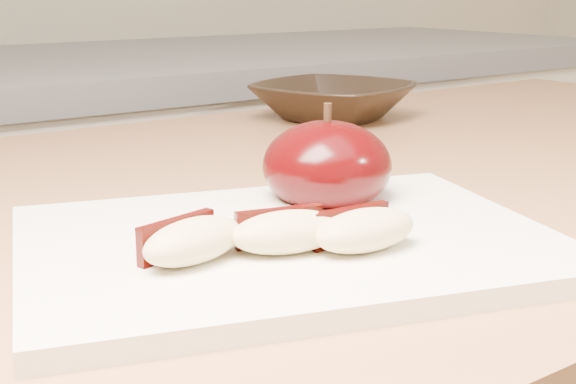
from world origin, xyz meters
TOP-DOWN VIEW (x-y plane):
  - cutting_board at (-0.01, 0.36)m, footprint 0.35×0.30m
  - apple_half at (0.06, 0.41)m, footprint 0.09×0.09m
  - apple_wedge_a at (-0.08, 0.35)m, footprint 0.07×0.04m
  - apple_wedge_b at (-0.03, 0.34)m, footprint 0.07×0.05m
  - apple_wedge_c at (0.01, 0.31)m, footprint 0.06×0.03m
  - bowl at (0.31, 0.71)m, footprint 0.22×0.22m

SIDE VIEW (x-z plane):
  - cutting_board at x=-0.01m, z-range 0.90..0.91m
  - bowl at x=0.31m, z-range 0.90..0.94m
  - apple_wedge_a at x=-0.08m, z-range 0.91..0.93m
  - apple_wedge_b at x=-0.03m, z-range 0.91..0.93m
  - apple_wedge_c at x=0.01m, z-range 0.91..0.93m
  - apple_half at x=0.06m, z-range 0.90..0.97m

